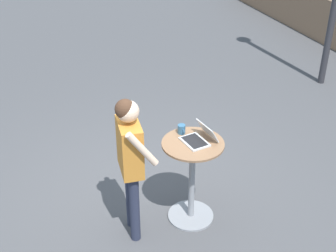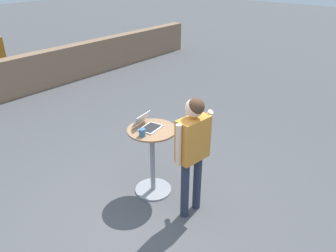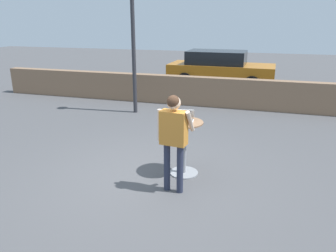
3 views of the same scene
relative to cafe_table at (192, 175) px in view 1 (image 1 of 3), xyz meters
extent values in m
plane|color=#4C4C4F|center=(-0.58, -0.37, -0.61)|extent=(50.00, 50.00, 0.00)
cylinder|color=gray|center=(0.00, 0.00, -0.60)|extent=(0.54, 0.54, 0.03)
cylinder|color=gray|center=(0.00, 0.00, -0.09)|extent=(0.07, 0.07, 0.98)
cylinder|color=#8C6647|center=(0.00, 0.00, 0.41)|extent=(0.68, 0.68, 0.02)
cube|color=silver|center=(0.00, 0.02, 0.43)|extent=(0.34, 0.27, 0.02)
cube|color=black|center=(0.00, 0.02, 0.44)|extent=(0.29, 0.22, 0.00)
cube|color=silver|center=(-0.02, 0.18, 0.53)|extent=(0.32, 0.15, 0.18)
cube|color=white|center=(-0.02, 0.17, 0.53)|extent=(0.29, 0.13, 0.15)
cylinder|color=#336084|center=(-0.23, -0.04, 0.48)|extent=(0.09, 0.09, 0.10)
torus|color=#336084|center=(-0.17, -0.04, 0.48)|extent=(0.05, 0.01, 0.05)
cylinder|color=#282D42|center=(-0.13, -0.68, -0.18)|extent=(0.11, 0.11, 0.85)
cylinder|color=#282D42|center=(0.10, -0.71, -0.18)|extent=(0.11, 0.11, 0.85)
cube|color=orange|center=(-0.01, -0.70, 0.53)|extent=(0.45, 0.27, 0.56)
sphere|color=beige|center=(-0.01, -0.70, 0.94)|extent=(0.22, 0.22, 0.22)
sphere|color=#472D1E|center=(-0.02, -0.73, 0.97)|extent=(0.20, 0.20, 0.20)
cylinder|color=beige|center=(-0.26, -0.67, 0.54)|extent=(0.07, 0.07, 0.54)
cylinder|color=beige|center=(0.24, -0.65, 0.65)|extent=(0.11, 0.32, 0.41)
camera|label=1|loc=(3.83, -1.78, 3.13)|focal=50.00mm
camera|label=2|loc=(-2.89, -2.71, 2.49)|focal=35.00mm
camera|label=3|loc=(1.33, -5.52, 2.20)|focal=35.00mm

